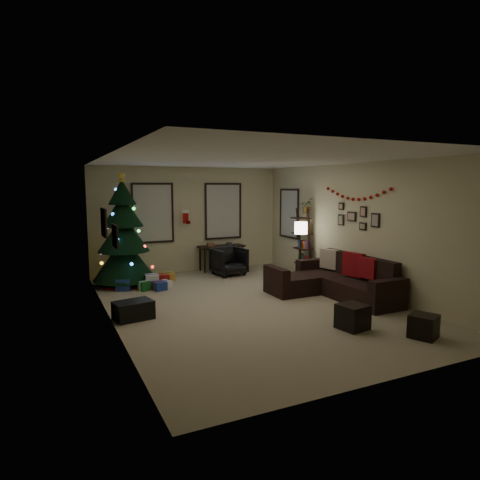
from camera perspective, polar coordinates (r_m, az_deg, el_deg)
name	(u,v)px	position (r m, az deg, el deg)	size (l,w,h in m)	color
floor	(249,304)	(8.03, 1.20, -8.70)	(7.00, 7.00, 0.00)	tan
ceiling	(249,159)	(7.73, 1.25, 10.90)	(7.00, 7.00, 0.00)	white
wall_back	(189,220)	(11.00, -6.95, 2.75)	(5.00, 5.00, 0.00)	beige
wall_front	(390,265)	(4.92, 19.74, -3.27)	(5.00, 5.00, 0.00)	beige
wall_left	(109,241)	(7.03, -17.35, -0.10)	(7.00, 7.00, 0.00)	beige
wall_right	(355,228)	(9.15, 15.38, 1.63)	(7.00, 7.00, 0.00)	beige
window_back_left	(153,213)	(10.69, -11.76, 3.60)	(1.05, 0.06, 1.50)	#728CB2
window_back_right	(223,211)	(11.29, -2.32, 3.94)	(1.05, 0.06, 1.50)	#728CB2
window_right_wall	(290,213)	(11.18, 6.75, 3.60)	(0.06, 0.90, 1.30)	#728CB2
christmas_tree	(124,238)	(9.73, -15.52, 0.28)	(1.39, 1.39, 2.58)	black
presents	(145,282)	(9.60, -12.76, -5.53)	(1.50, 1.24, 0.30)	maroon
sofa	(334,283)	(8.80, 12.69, -5.65)	(1.72, 2.51, 0.83)	black
pillow_red_a	(368,268)	(8.52, 16.96, -3.67)	(0.11, 0.40, 0.40)	maroon
pillow_red_b	(353,265)	(8.82, 15.14, -3.23)	(0.13, 0.48, 0.48)	maroon
pillow_cream	(329,259)	(9.43, 12.02, -2.52)	(0.12, 0.43, 0.43)	beige
ottoman_near	(353,317)	(6.89, 15.02, -10.02)	(0.41, 0.41, 0.39)	black
ottoman_far	(424,326)	(6.86, 23.64, -10.67)	(0.36, 0.36, 0.34)	black
desk	(221,248)	(11.10, -2.54, -1.16)	(1.22, 0.44, 0.66)	black
desk_chair	(229,261)	(10.52, -1.50, -2.91)	(0.68, 0.63, 0.70)	black
bookshelf	(304,244)	(10.37, 8.64, -0.53)	(0.30, 0.50, 1.68)	black
potted_plant	(306,204)	(10.22, 8.99, 4.91)	(0.43, 0.37, 0.47)	#4C4C4C
floor_lamp	(301,232)	(9.81, 8.25, 1.09)	(0.29, 0.29, 1.40)	black
art_map	(104,223)	(7.69, -18.00, 2.25)	(0.04, 0.60, 0.50)	black
art_abstract	(115,236)	(6.51, -16.60, 0.50)	(0.04, 0.45, 0.35)	black
gallery	(357,217)	(9.07, 15.63, 2.97)	(0.03, 1.25, 0.54)	black
garland	(356,194)	(9.05, 15.47, 6.08)	(0.08, 1.90, 0.30)	#A5140C
stocking_left	(186,217)	(10.77, -7.35, 3.17)	(0.20, 0.05, 0.36)	#990F0C
stocking_right	(195,213)	(11.12, -6.17, 3.69)	(0.20, 0.05, 0.36)	#990F0C
storage_bin	(133,310)	(7.35, -14.27, -9.21)	(0.62, 0.41, 0.31)	black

